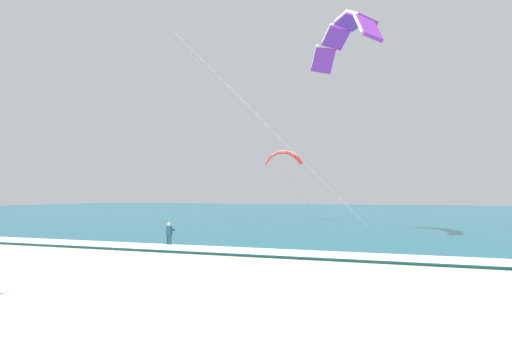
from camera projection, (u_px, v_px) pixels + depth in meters
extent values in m
plane|color=beige|center=(59.00, 291.00, 16.60)|extent=(200.00, 200.00, 0.00)
cube|color=#146075|center=(349.00, 213.00, 83.05)|extent=(200.00, 120.00, 0.20)
cube|color=white|center=(205.00, 249.00, 27.72)|extent=(200.00, 2.58, 0.04)
ellipsoid|color=#239EC6|center=(169.00, 248.00, 29.83)|extent=(0.63, 1.45, 0.05)
cube|color=black|center=(171.00, 247.00, 30.06)|extent=(0.17, 0.08, 0.04)
cube|color=black|center=(167.00, 247.00, 29.60)|extent=(0.17, 0.08, 0.04)
cylinder|color=#143347|center=(168.00, 242.00, 29.87)|extent=(0.14, 0.14, 0.84)
cylinder|color=#143347|center=(170.00, 242.00, 29.83)|extent=(0.14, 0.14, 0.84)
cube|color=#143347|center=(169.00, 231.00, 29.89)|extent=(0.36, 0.25, 0.60)
sphere|color=beige|center=(169.00, 224.00, 29.91)|extent=(0.22, 0.22, 0.22)
cylinder|color=#143347|center=(167.00, 230.00, 30.08)|extent=(0.16, 0.51, 0.22)
cylinder|color=#143347|center=(173.00, 230.00, 30.01)|extent=(0.16, 0.51, 0.22)
cylinder|color=black|center=(171.00, 229.00, 30.26)|extent=(0.55, 0.11, 0.04)
cube|color=#3F3F42|center=(170.00, 234.00, 29.99)|extent=(0.13, 0.10, 0.10)
cube|color=purple|center=(369.00, 28.00, 30.22)|extent=(1.95, 2.31, 2.08)
cube|color=white|center=(359.00, 23.00, 30.05)|extent=(0.94, 1.20, 1.73)
cube|color=purple|center=(362.00, 17.00, 31.98)|extent=(2.36, 2.63, 1.57)
cube|color=white|center=(353.00, 13.00, 31.82)|extent=(1.27, 1.62, 1.12)
cube|color=purple|center=(350.00, 22.00, 34.11)|extent=(2.55, 2.64, 0.71)
cube|color=white|center=(341.00, 17.00, 33.94)|extent=(1.37, 1.76, 0.25)
cube|color=purple|center=(336.00, 38.00, 36.10)|extent=(2.48, 2.37, 1.57)
cube|color=white|center=(328.00, 33.00, 35.94)|extent=(1.23, 1.63, 1.12)
cube|color=purple|center=(323.00, 60.00, 37.53)|extent=(2.26, 1.79, 2.08)
cube|color=white|center=(315.00, 56.00, 37.36)|extent=(0.93, 1.16, 1.73)
cylinder|color=#B2B2B7|center=(271.00, 129.00, 30.22)|extent=(12.55, 3.86, 13.44)
cylinder|color=#B2B2B7|center=(256.00, 136.00, 33.88)|extent=(8.20, 10.06, 13.44)
cube|color=red|center=(268.00, 161.00, 56.53)|extent=(1.01, 0.88, 1.13)
cube|color=white|center=(269.00, 159.00, 56.87)|extent=(0.70, 0.20, 0.91)
cube|color=red|center=(274.00, 155.00, 56.05)|extent=(1.19, 0.90, 0.89)
cube|color=white|center=(275.00, 154.00, 56.39)|extent=(0.96, 0.21, 0.59)
cube|color=red|center=(283.00, 152.00, 55.64)|extent=(1.11, 0.91, 0.45)
cube|color=white|center=(283.00, 151.00, 55.98)|extent=(1.02, 0.22, 0.14)
cube|color=red|center=(292.00, 154.00, 55.40)|extent=(1.11, 0.91, 0.89)
cube|color=white|center=(292.00, 153.00, 55.74)|extent=(0.96, 0.21, 0.59)
cube|color=red|center=(299.00, 160.00, 55.37)|extent=(0.93, 0.90, 1.13)
cube|color=white|center=(300.00, 159.00, 55.71)|extent=(0.69, 0.19, 0.91)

